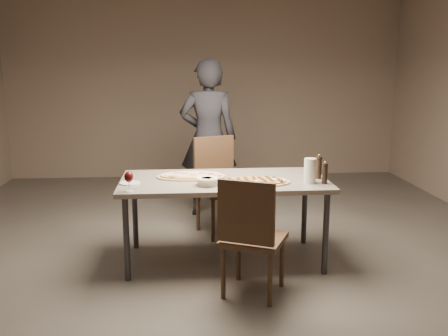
{
  "coord_description": "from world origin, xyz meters",
  "views": [
    {
      "loc": [
        -0.35,
        -4.24,
        1.74
      ],
      "look_at": [
        0.0,
        0.0,
        0.85
      ],
      "focal_mm": 40.0,
      "sensor_mm": 36.0,
      "label": 1
    }
  ],
  "objects": [
    {
      "name": "chair_near",
      "position": [
        0.14,
        -0.75,
        0.52
      ],
      "size": [
        0.59,
        0.59,
        0.93
      ],
      "rotation": [
        0.0,
        0.0,
        -0.43
      ],
      "color": "#3E291A",
      "rests_on": "ground"
    },
    {
      "name": "chair_far",
      "position": [
        0.01,
        0.81,
        0.56
      ],
      "size": [
        0.61,
        0.61,
        1.0
      ],
      "rotation": [
        0.0,
        0.0,
        3.5
      ],
      "color": "#3E291A",
      "rests_on": "ground"
    },
    {
      "name": "pepper_mill_left",
      "position": [
        0.83,
        -0.04,
        0.85
      ],
      "size": [
        0.06,
        0.06,
        0.22
      ],
      "rotation": [
        0.0,
        0.0,
        -0.19
      ],
      "color": "black",
      "rests_on": "dining_table"
    },
    {
      "name": "zucchini_pizza",
      "position": [
        0.25,
        -0.18,
        0.77
      ],
      "size": [
        0.61,
        0.34,
        0.05
      ],
      "rotation": [
        0.0,
        0.0,
        0.04
      ],
      "color": "tan",
      "rests_on": "dining_table"
    },
    {
      "name": "side_plate",
      "position": [
        -0.81,
        -0.1,
        0.76
      ],
      "size": [
        0.17,
        0.17,
        0.01
      ],
      "rotation": [
        0.0,
        0.0,
        0.02
      ],
      "color": "white",
      "rests_on": "dining_table"
    },
    {
      "name": "wine_glass",
      "position": [
        -0.78,
        -0.37,
        0.86
      ],
      "size": [
        0.07,
        0.07,
        0.16
      ],
      "rotation": [
        0.0,
        0.0,
        -0.24
      ],
      "color": "silver",
      "rests_on": "dining_table"
    },
    {
      "name": "room",
      "position": [
        0.0,
        0.0,
        1.4
      ],
      "size": [
        7.0,
        7.0,
        7.0
      ],
      "color": "#554F49",
      "rests_on": "ground"
    },
    {
      "name": "oil_dish",
      "position": [
        0.29,
        -0.13,
        0.76
      ],
      "size": [
        0.14,
        0.14,
        0.02
      ],
      "rotation": [
        0.0,
        0.0,
        0.36
      ],
      "color": "white",
      "rests_on": "dining_table"
    },
    {
      "name": "diner",
      "position": [
        -0.06,
        1.43,
        0.9
      ],
      "size": [
        0.69,
        0.49,
        1.8
      ],
      "primitive_type": "imported",
      "rotation": [
        0.0,
        0.0,
        3.05
      ],
      "color": "black",
      "rests_on": "ground"
    },
    {
      "name": "pepper_mill_right",
      "position": [
        0.83,
        -0.24,
        0.84
      ],
      "size": [
        0.05,
        0.05,
        0.2
      ],
      "rotation": [
        0.0,
        0.0,
        -0.43
      ],
      "color": "black",
      "rests_on": "dining_table"
    },
    {
      "name": "dining_table",
      "position": [
        0.0,
        0.0,
        0.69
      ],
      "size": [
        1.8,
        0.9,
        0.75
      ],
      "color": "slate",
      "rests_on": "ground"
    },
    {
      "name": "carafe",
      "position": [
        0.71,
        -0.2,
        0.86
      ],
      "size": [
        0.1,
        0.1,
        0.21
      ],
      "rotation": [
        0.0,
        0.0,
        -0.08
      ],
      "color": "silver",
      "rests_on": "dining_table"
    },
    {
      "name": "ham_pizza",
      "position": [
        -0.29,
        0.09,
        0.77
      ],
      "size": [
        0.61,
        0.34,
        0.04
      ],
      "rotation": [
        0.0,
        0.0,
        -0.12
      ],
      "color": "tan",
      "rests_on": "dining_table"
    },
    {
      "name": "bread_basket",
      "position": [
        -0.16,
        -0.21,
        0.79
      ],
      "size": [
        0.19,
        0.19,
        0.07
      ],
      "rotation": [
        0.0,
        0.0,
        0.34
      ],
      "color": "beige",
      "rests_on": "dining_table"
    }
  ]
}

